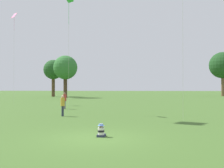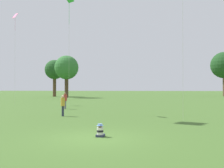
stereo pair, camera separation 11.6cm
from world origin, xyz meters
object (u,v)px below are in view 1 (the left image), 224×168
Objects in this scene: seated_toddler at (101,131)px; distant_tree_0 at (53,70)px; kite_3 at (14,20)px; distant_tree_2 at (223,65)px; person_standing_2 at (65,99)px; distant_tree_1 at (65,68)px; kite_2 at (69,5)px; person_standing_1 at (63,104)px.

distant_tree_0 reaches higher than seated_toddler.
distant_tree_2 is at bearing 122.87° from kite_3.
kite_3 is (-8.96, 7.45, 10.23)m from person_standing_2.
distant_tree_1 is at bearing 110.40° from seated_toddler.
kite_2 is 34.25m from distant_tree_1.
distant_tree_2 reaches higher than distant_tree_0.
distant_tree_1 is (-9.24, 32.85, -2.96)m from kite_2.
distant_tree_2 is at bearing -113.69° from person_standing_1.
person_standing_2 is at bearing 12.03° from kite_2.
kite_2 is at bearing -121.13° from distant_tree_2.
kite_3 is at bearing -93.15° from distant_tree_1.
distant_tree_0 is (-12.26, 34.52, 5.31)m from person_standing_2.
kite_3 is 1.35× the size of distant_tree_1.
kite_2 is (-4.18, 10.41, 9.07)m from seated_toddler.
distant_tree_2 is (28.81, 41.24, 6.68)m from person_standing_2.
distant_tree_0 is 7.26m from distant_tree_1.
person_standing_2 is 0.15× the size of distant_tree_2.
kite_2 is 15.62m from kite_3.
distant_tree_0 is at bearing -65.35° from person_standing_1.
person_standing_1 is 20.34m from kite_3.
person_standing_2 is 0.19× the size of distant_tree_0.
distant_tree_1 is at bearing -161.23° from distant_tree_2.
kite_3 reaches higher than person_standing_1.
distant_tree_1 is (-7.78, 28.81, 5.37)m from person_standing_2.
person_standing_1 is 6.74m from person_standing_2.
person_standing_1 is 43.68m from distant_tree_0.
seated_toddler is 15.53m from person_standing_2.
person_standing_2 reaches higher than seated_toddler.
person_standing_1 is at bearing -75.06° from distant_tree_1.
distant_tree_1 is (1.17, 21.36, -4.86)m from kite_3.
person_standing_2 is at bearing -74.88° from distant_tree_1.
kite_2 reaches higher than distant_tree_1.
distant_tree_2 is at bearing 18.77° from distant_tree_1.
distant_tree_1 is at bearing 167.91° from kite_3.
seated_toddler is 0.07× the size of distant_tree_0.
distant_tree_0 is (-3.31, 27.07, -4.92)m from kite_3.
person_standing_1 is 8.73m from kite_2.
kite_2 is 52.93m from distant_tree_2.
distant_tree_0 is (-13.91, 41.06, 5.34)m from person_standing_1.
seated_toddler is at bearing -165.98° from kite_2.
person_standing_1 is 36.98m from distant_tree_1.
seated_toddler is at bearing -72.76° from distant_tree_1.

